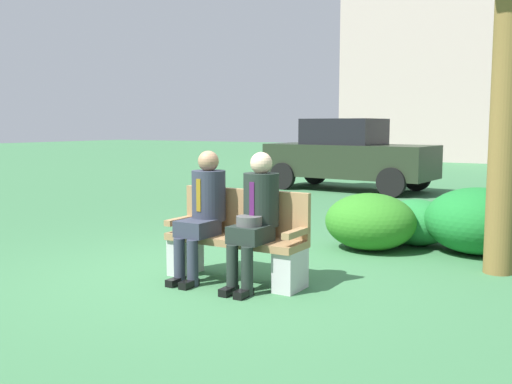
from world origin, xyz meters
TOP-DOWN VIEW (x-y plane):
  - ground_plane at (0.00, 0.00)m, footprint 80.00×80.00m
  - park_bench at (0.34, 0.03)m, footprint 1.43×0.44m
  - seated_man_left at (0.01, -0.09)m, footprint 0.34×0.72m
  - seated_man_right at (0.62, -0.10)m, footprint 0.34×0.72m
  - shrub_near_bench at (0.95, 2.08)m, footprint 1.12×1.03m
  - shrub_mid_lawn at (2.15, 2.53)m, footprint 1.28×1.17m
  - shrub_far_lawn at (1.36, 2.66)m, footprint 0.94×0.86m
  - parked_car_near at (-1.85, 8.20)m, footprint 4.00×1.93m

SIDE VIEW (x-z plane):
  - ground_plane at x=0.00m, z-range 0.00..0.00m
  - shrub_far_lawn at x=1.36m, z-range 0.00..0.59m
  - shrub_near_bench at x=0.95m, z-range 0.00..0.70m
  - shrub_mid_lawn at x=2.15m, z-range 0.00..0.80m
  - park_bench at x=0.34m, z-range -0.05..0.85m
  - seated_man_right at x=0.62m, z-range 0.07..1.36m
  - seated_man_left at x=0.01m, z-range 0.08..1.36m
  - parked_car_near at x=-1.85m, z-range 0.00..1.68m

